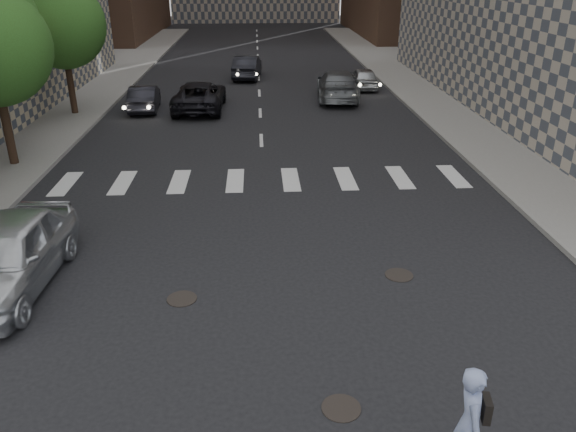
% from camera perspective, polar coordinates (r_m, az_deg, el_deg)
% --- Properties ---
extents(ground, '(160.00, 160.00, 0.00)m').
position_cam_1_polar(ground, '(12.28, -1.92, -11.18)').
color(ground, black).
rests_on(ground, ground).
extents(sidewalk_right, '(13.00, 80.00, 0.15)m').
position_cam_1_polar(sidewalk_right, '(34.13, 22.72, 10.47)').
color(sidewalk_right, gray).
rests_on(sidewalk_right, ground).
extents(tree_c, '(4.20, 4.20, 6.60)m').
position_cam_1_polar(tree_c, '(30.70, -21.93, 17.98)').
color(tree_c, '#382619').
rests_on(tree_c, sidewalk_left).
extents(manhole_a, '(0.70, 0.70, 0.02)m').
position_cam_1_polar(manhole_a, '(10.42, 5.43, -18.85)').
color(manhole_a, black).
rests_on(manhole_a, ground).
extents(manhole_b, '(0.70, 0.70, 0.02)m').
position_cam_1_polar(manhole_b, '(13.40, -10.73, -8.26)').
color(manhole_b, black).
rests_on(manhole_b, ground).
extents(manhole_c, '(0.70, 0.70, 0.02)m').
position_cam_1_polar(manhole_c, '(14.37, 11.21, -5.90)').
color(manhole_c, black).
rests_on(manhole_c, ground).
extents(skateboarder, '(0.58, 1.04, 2.01)m').
position_cam_1_polar(skateboarder, '(9.04, 18.02, -19.34)').
color(skateboarder, brown).
rests_on(skateboarder, ground).
extents(silver_sedan, '(2.25, 5.11, 1.71)m').
position_cam_1_polar(silver_sedan, '(14.79, -26.59, -3.56)').
color(silver_sedan, silver).
rests_on(silver_sedan, ground).
extents(traffic_car_a, '(1.69, 4.07, 1.31)m').
position_cam_1_polar(traffic_car_a, '(31.27, -14.39, 11.56)').
color(traffic_car_a, black).
rests_on(traffic_car_a, ground).
extents(traffic_car_b, '(2.70, 5.74, 1.62)m').
position_cam_1_polar(traffic_car_b, '(32.95, 5.05, 13.09)').
color(traffic_car_b, slate).
rests_on(traffic_car_b, ground).
extents(traffic_car_c, '(2.61, 5.45, 1.50)m').
position_cam_1_polar(traffic_car_c, '(30.73, -8.96, 11.98)').
color(traffic_car_c, black).
rests_on(traffic_car_c, ground).
extents(traffic_car_d, '(1.60, 3.81, 1.29)m').
position_cam_1_polar(traffic_car_d, '(36.26, 7.66, 13.73)').
color(traffic_car_d, '#B6B9BE').
rests_on(traffic_car_d, ground).
extents(traffic_car_e, '(2.02, 4.72, 1.51)m').
position_cam_1_polar(traffic_car_e, '(39.44, -4.17, 14.88)').
color(traffic_car_e, black).
rests_on(traffic_car_e, ground).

